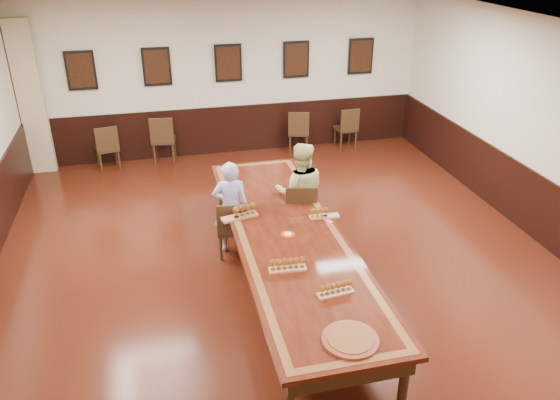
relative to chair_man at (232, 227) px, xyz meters
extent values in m
cube|color=black|center=(0.62, -0.91, -0.45)|extent=(8.00, 10.00, 0.02)
cube|color=white|center=(0.62, -0.91, 2.77)|extent=(8.00, 10.00, 0.02)
cube|color=beige|center=(0.62, 4.10, 1.16)|extent=(8.00, 0.02, 3.20)
imported|color=#5165CC|center=(0.01, 0.09, 0.26)|extent=(0.55, 0.40, 1.41)
imported|color=#DCE18D|center=(1.08, 0.24, 0.33)|extent=(0.87, 0.74, 1.54)
cube|color=#E14B6E|center=(1.22, -0.70, 0.31)|extent=(0.12, 0.16, 0.01)
cube|color=tan|center=(-3.13, 3.91, 1.01)|extent=(0.45, 0.18, 2.90)
cube|color=black|center=(0.62, 4.07, 0.06)|extent=(7.98, 0.04, 1.00)
cube|color=black|center=(4.60, -0.91, 0.06)|extent=(0.04, 9.98, 1.00)
cube|color=black|center=(0.62, -0.91, 0.28)|extent=(1.40, 5.00, 0.06)
cube|color=brown|center=(0.62, -0.91, 0.31)|extent=(1.28, 4.88, 0.00)
cube|color=black|center=(0.62, -0.91, 0.31)|extent=(1.10, 4.70, 0.00)
cube|color=black|center=(0.62, -0.91, 0.13)|extent=(1.25, 4.85, 0.18)
cylinder|color=black|center=(0.04, -3.23, -0.10)|extent=(0.10, 0.10, 0.69)
cylinder|color=black|center=(1.20, -3.23, -0.10)|extent=(0.10, 0.10, 0.69)
cylinder|color=black|center=(0.04, 1.41, -0.10)|extent=(0.10, 0.10, 0.69)
cylinder|color=black|center=(1.20, 1.41, -0.10)|extent=(0.10, 0.10, 0.69)
cube|color=black|center=(-2.18, 4.03, 1.46)|extent=(0.54, 0.03, 0.74)
cube|color=black|center=(-2.18, 4.02, 1.46)|extent=(0.46, 0.01, 0.64)
cube|color=black|center=(-0.78, 4.03, 1.46)|extent=(0.54, 0.03, 0.74)
cube|color=black|center=(-0.78, 4.02, 1.46)|extent=(0.46, 0.01, 0.64)
cube|color=black|center=(0.62, 4.03, 1.46)|extent=(0.54, 0.03, 0.74)
cube|color=black|center=(0.62, 4.02, 1.46)|extent=(0.46, 0.01, 0.64)
cube|color=black|center=(2.02, 4.03, 1.46)|extent=(0.54, 0.03, 0.74)
cube|color=black|center=(2.02, 4.02, 1.46)|extent=(0.46, 0.01, 0.64)
cube|color=black|center=(3.42, 4.03, 1.46)|extent=(0.54, 0.03, 0.74)
cube|color=black|center=(3.42, 4.02, 1.46)|extent=(0.46, 0.01, 0.64)
cube|color=#9F6642|center=(0.07, -0.32, 0.32)|extent=(0.53, 0.26, 0.03)
cube|color=#9F6642|center=(1.20, -0.58, 0.32)|extent=(0.42, 0.14, 0.03)
cube|color=#9F6642|center=(0.40, -1.71, 0.32)|extent=(0.45, 0.16, 0.03)
cube|color=#9F6642|center=(0.79, -2.28, 0.32)|extent=(0.42, 0.17, 0.03)
cylinder|color=red|center=(0.60, -0.94, 0.32)|extent=(0.19, 0.19, 0.02)
cylinder|color=silver|center=(0.60, -0.94, 0.33)|extent=(0.10, 0.10, 0.01)
cylinder|color=#5C2012|center=(0.68, -3.03, 0.33)|extent=(0.69, 0.69, 0.04)
cylinder|color=brown|center=(0.68, -3.03, 0.35)|extent=(0.55, 0.55, 0.01)
camera|label=1|loc=(-0.91, -6.83, 3.85)|focal=35.00mm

